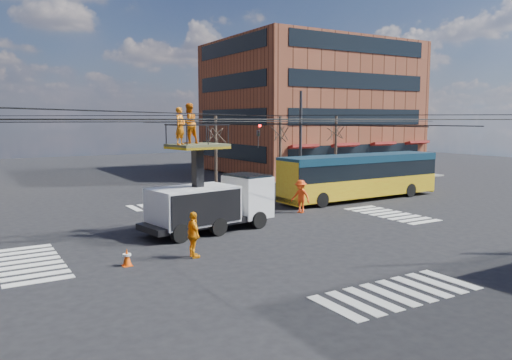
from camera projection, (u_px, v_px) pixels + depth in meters
The scene contains 13 objects.
ground at pixel (247, 234), 24.99m from camera, with size 120.00×120.00×0.00m, color black.
sidewalk_ne at pixel (319, 172), 53.58m from camera, with size 18.00×18.00×0.12m, color slate.
crosswalks at pixel (247, 234), 24.99m from camera, with size 22.40×22.40×0.02m, color silver, non-canonical shape.
building_ne at pixel (310, 108), 55.78m from camera, with size 20.06×16.06×14.00m.
overhead_network at pixel (241, 148), 24.78m from camera, with size 24.24×24.24×8.00m.
tree_a at pixel (216, 133), 38.47m from camera, with size 2.00×2.00×6.00m.
tree_b at pixel (280, 132), 41.54m from camera, with size 2.00×2.00×6.00m.
tree_c at pixel (336, 132), 44.60m from camera, with size 2.00×2.00×6.00m.
utility_truck at pixel (211, 190), 25.49m from camera, with size 7.28×3.54×6.50m.
city_bus at pixel (360, 175), 35.67m from camera, with size 13.02×2.85×3.20m.
traffic_cone at pixel (127, 257), 19.48m from camera, with size 0.36×0.36×0.69m, color #F24D0A.
worker_ground at pixel (193, 235), 20.58m from camera, with size 1.13×0.47×1.93m, color orange.
flagger at pixel (301, 196), 30.51m from camera, with size 1.31×0.75×2.03m, color #FF4310.
Camera 1 is at (-12.19, -21.23, 5.70)m, focal length 35.00 mm.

